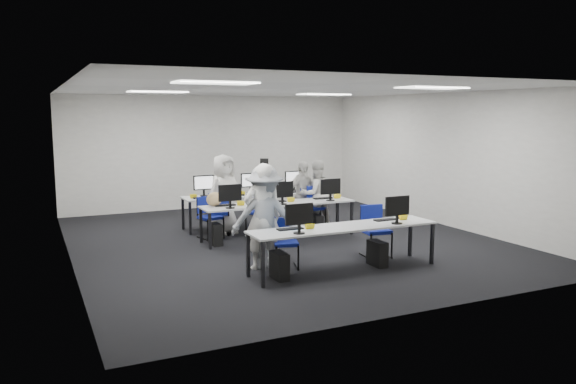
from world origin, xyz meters
name	(u,v)px	position (x,y,z in m)	size (l,w,h in m)	color
room	(283,166)	(0.00, 0.00, 1.50)	(9.00, 9.02, 3.00)	black
ceiling_panels	(283,90)	(0.00, 0.00, 2.98)	(5.20, 4.60, 0.02)	white
desk_front	(344,229)	(0.00, -2.40, 0.68)	(3.20, 0.70, 0.73)	#B2B4B7
desk_mid	(279,205)	(0.00, 0.20, 0.68)	(3.20, 0.70, 0.73)	#B2B4B7
desk_back	(253,196)	(0.00, 1.60, 0.68)	(3.20, 0.70, 0.73)	#B2B4B7
equipment_front	(334,250)	(-0.19, -2.42, 0.36)	(2.51, 0.41, 1.19)	#0C4DA4
equipment_mid	(271,222)	(-0.19, 0.18, 0.36)	(2.91, 0.41, 1.19)	white
equipment_back	(261,210)	(0.19, 1.62, 0.36)	(2.91, 0.41, 1.19)	white
chair_0	(286,252)	(-0.79, -1.85, 0.26)	(0.51, 0.53, 0.81)	navy
chair_1	(375,241)	(0.97, -1.86, 0.29)	(0.50, 0.54, 0.91)	navy
chair_2	(210,225)	(-1.26, 0.81, 0.27)	(0.51, 0.53, 0.84)	navy
chair_3	(273,219)	(0.09, 0.74, 0.29)	(0.56, 0.59, 0.93)	navy
chair_4	(312,216)	(1.08, 0.81, 0.28)	(0.47, 0.50, 0.90)	navy
chair_5	(219,221)	(-0.99, 1.08, 0.28)	(0.57, 0.60, 0.90)	navy
chair_6	(259,219)	(-0.12, 1.01, 0.26)	(0.51, 0.54, 0.82)	navy
chair_7	(314,214)	(1.20, 0.92, 0.30)	(0.58, 0.61, 0.95)	navy
handbag	(214,199)	(-1.30, 0.39, 0.87)	(0.34, 0.22, 0.28)	#8C6848
student_0	(263,216)	(-1.15, -1.75, 0.87)	(0.64, 0.42, 1.75)	#BCB9B1
student_1	(316,194)	(1.18, 0.82, 0.76)	(0.73, 0.57, 1.51)	#BCB9B1
student_2	(224,194)	(-0.86, 1.10, 0.84)	(0.82, 0.53, 1.68)	#BCB9B1
student_3	(302,194)	(0.95, 1.05, 0.74)	(0.87, 0.36, 1.48)	#BCB9B1
photographer	(265,217)	(-1.10, -1.70, 0.85)	(1.09, 0.63, 1.69)	gray
dslr_camera	(264,161)	(-1.03, -1.53, 1.75)	(0.14, 0.18, 0.10)	black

